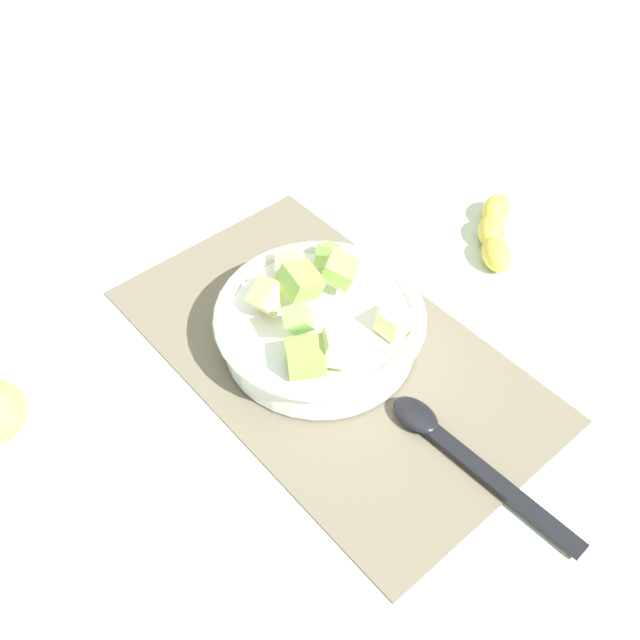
% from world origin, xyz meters
% --- Properties ---
extents(ground_plane, '(2.40, 2.40, 0.00)m').
position_xyz_m(ground_plane, '(0.00, 0.00, 0.00)').
color(ground_plane, silver).
extents(placemat, '(0.52, 0.30, 0.01)m').
position_xyz_m(placemat, '(0.00, 0.00, 0.00)').
color(placemat, '#756B56').
rests_on(placemat, ground_plane).
extents(salad_bowl, '(0.24, 0.24, 0.11)m').
position_xyz_m(salad_bowl, '(-0.02, -0.00, 0.04)').
color(salad_bowl, white).
rests_on(salad_bowl, placemat).
extents(serving_spoon, '(0.24, 0.04, 0.01)m').
position_xyz_m(serving_spoon, '(0.18, 0.01, 0.01)').
color(serving_spoon, black).
rests_on(serving_spoon, placemat).
extents(banana_whole, '(0.12, 0.13, 0.04)m').
position_xyz_m(banana_whole, '(-0.00, 0.30, 0.02)').
color(banana_whole, yellow).
rests_on(banana_whole, ground_plane).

